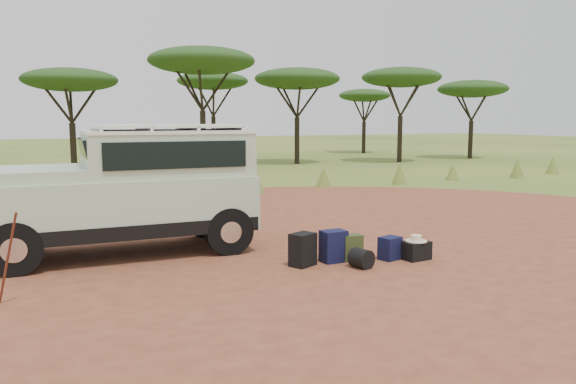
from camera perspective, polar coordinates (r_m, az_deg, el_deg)
name	(u,v)px	position (r m, az deg, el deg)	size (l,w,h in m)	color
ground	(276,258)	(10.29, -1.23, -6.67)	(140.00, 140.00, 0.00)	#4A6724
dirt_clearing	(276,257)	(10.29, -1.23, -6.65)	(23.00, 23.00, 0.01)	#984F31
grass_fringe	(169,185)	(18.40, -11.96, 0.68)	(36.60, 1.60, 0.90)	#4A6724
acacia_treeline	(126,71)	(29.43, -16.09, 11.73)	(46.70, 13.20, 6.26)	black
safari_vehicle	(130,192)	(10.85, -15.72, 0.02)	(5.04, 2.13, 2.40)	#B4CEAF
walking_staff	(8,259)	(8.41, -26.60, -6.10)	(0.03, 0.03, 1.37)	#5E2B16
backpack_black	(303,250)	(9.64, 1.50, -5.89)	(0.42, 0.31, 0.57)	black
backpack_navy	(333,246)	(9.94, 4.64, -5.53)	(0.43, 0.31, 0.57)	#111337
backpack_olive	(352,248)	(10.06, 6.51, -5.66)	(0.34, 0.25, 0.48)	#3B441F
duffel_navy	(390,248)	(10.25, 10.31, -5.66)	(0.37, 0.28, 0.42)	#111337
hard_case	(416,251)	(10.35, 12.86, -5.82)	(0.48, 0.34, 0.34)	black
stuff_sack	(361,258)	(9.62, 7.46, -6.71)	(0.33, 0.33, 0.33)	black
safari_hat	(416,239)	(10.31, 12.89, -4.68)	(0.39, 0.39, 0.11)	beige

